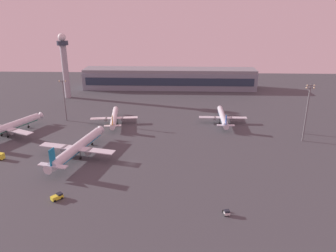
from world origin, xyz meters
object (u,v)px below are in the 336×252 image
object	(u,v)px
apron_light_east	(64,98)
control_tower	(64,62)
airplane_terminal_side	(7,128)
airplane_far_stand	(77,148)
airplane_near_gate	(114,118)
apron_light_west	(308,106)
airplane_mid_apron	(223,117)
apron_light_central	(307,111)
maintenance_van	(57,197)
pushback_tug	(227,212)

from	to	relation	value
apron_light_east	control_tower	bearing A→B (deg)	106.98
airplane_terminal_side	apron_light_east	world-z (taller)	apron_light_east
airplane_far_stand	airplane_near_gate	world-z (taller)	airplane_far_stand
airplane_terminal_side	apron_light_west	size ratio (longest dim) A/B	1.59
control_tower	airplane_mid_apron	bearing A→B (deg)	-25.90
apron_light_east	apron_light_west	size ratio (longest dim) A/B	0.91
airplane_mid_apron	apron_light_central	distance (m)	47.70
airplane_mid_apron	apron_light_central	world-z (taller)	apron_light_central
airplane_terminal_side	airplane_near_gate	world-z (taller)	airplane_terminal_side
control_tower	airplane_terminal_side	world-z (taller)	control_tower
airplane_terminal_side	apron_light_central	size ratio (longest dim) A/B	1.52
control_tower	apron_light_central	xyz separation A→B (m)	(147.06, -79.77, -10.73)
control_tower	airplane_far_stand	world-z (taller)	control_tower
maintenance_van	airplane_mid_apron	bearing A→B (deg)	92.77
airplane_far_stand	maintenance_van	bearing A→B (deg)	-72.08
airplane_terminal_side	apron_light_central	distance (m)	154.69
apron_light_central	apron_light_east	size ratio (longest dim) A/B	1.14
airplane_mid_apron	pushback_tug	bearing A→B (deg)	-95.19
apron_light_west	airplane_far_stand	bearing A→B (deg)	-163.87
airplane_near_gate	apron_light_west	size ratio (longest dim) A/B	1.30
airplane_near_gate	apron_light_east	xyz separation A→B (m)	(-29.60, 3.44, 10.80)
pushback_tug	apron_light_west	bearing A→B (deg)	-133.29
apron_light_east	maintenance_van	bearing A→B (deg)	-73.97
airplane_mid_apron	apron_light_east	size ratio (longest dim) A/B	1.45
apron_light_east	airplane_terminal_side	bearing A→B (deg)	-132.74
airplane_terminal_side	airplane_near_gate	size ratio (longest dim) A/B	1.22
airplane_far_stand	airplane_mid_apron	world-z (taller)	airplane_far_stand
apron_light_west	pushback_tug	bearing A→B (deg)	-124.15
control_tower	apron_light_east	world-z (taller)	control_tower
airplane_terminal_side	control_tower	bearing A→B (deg)	109.68
maintenance_van	apron_light_central	world-z (taller)	apron_light_central
apron_light_central	apron_light_west	world-z (taller)	apron_light_central
control_tower	airplane_far_stand	distance (m)	111.39
control_tower	maintenance_van	world-z (taller)	control_tower
airplane_far_stand	airplane_mid_apron	distance (m)	87.12
maintenance_van	control_tower	bearing A→B (deg)	148.25
airplane_far_stand	airplane_mid_apron	bearing A→B (deg)	47.66
apron_light_central	maintenance_van	bearing A→B (deg)	-151.31
maintenance_van	apron_light_west	size ratio (longest dim) A/B	0.16
airplane_terminal_side	maintenance_van	xyz separation A→B (m)	(47.78, -60.04, -3.28)
control_tower	airplane_mid_apron	xyz separation A→B (m)	(109.52, -53.17, -23.29)
airplane_near_gate	maintenance_van	world-z (taller)	airplane_near_gate
pushback_tug	apron_light_east	xyz separation A→B (m)	(-83.77, 92.49, 13.16)
airplane_terminal_side	pushback_tug	bearing A→B (deg)	-7.21
control_tower	apron_light_central	size ratio (longest dim) A/B	1.65
maintenance_van	apron_light_central	bearing A→B (deg)	70.54
airplane_terminal_side	airplane_near_gate	bearing A→B (deg)	47.31
airplane_mid_apron	pushback_tug	distance (m)	92.63
airplane_near_gate	airplane_far_stand	bearing A→B (deg)	-107.33
apron_light_central	apron_light_east	world-z (taller)	apron_light_central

